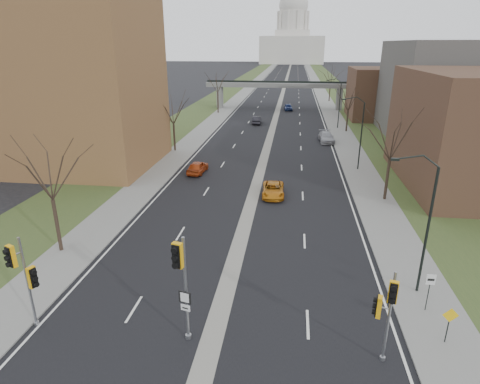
% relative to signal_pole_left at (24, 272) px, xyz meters
% --- Properties ---
extents(ground, '(700.00, 700.00, 0.00)m').
position_rel_signal_pole_left_xyz_m(ground, '(9.69, 0.25, -3.50)').
color(ground, black).
rests_on(ground, ground).
extents(road_surface, '(20.00, 600.00, 0.01)m').
position_rel_signal_pole_left_xyz_m(road_surface, '(9.69, 150.25, -3.50)').
color(road_surface, black).
rests_on(road_surface, ground).
extents(median_strip, '(1.20, 600.00, 0.02)m').
position_rel_signal_pole_left_xyz_m(median_strip, '(9.69, 150.25, -3.50)').
color(median_strip, gray).
rests_on(median_strip, ground).
extents(sidewalk_right, '(4.00, 600.00, 0.12)m').
position_rel_signal_pole_left_xyz_m(sidewalk_right, '(21.69, 150.25, -3.44)').
color(sidewalk_right, gray).
rests_on(sidewalk_right, ground).
extents(sidewalk_left, '(4.00, 600.00, 0.12)m').
position_rel_signal_pole_left_xyz_m(sidewalk_left, '(-2.31, 150.25, -3.44)').
color(sidewalk_left, gray).
rests_on(sidewalk_left, ground).
extents(grass_verge_right, '(8.00, 600.00, 0.10)m').
position_rel_signal_pole_left_xyz_m(grass_verge_right, '(27.69, 150.25, -3.45)').
color(grass_verge_right, '#2D411E').
rests_on(grass_verge_right, ground).
extents(grass_verge_left, '(8.00, 600.00, 0.10)m').
position_rel_signal_pole_left_xyz_m(grass_verge_left, '(-8.31, 150.25, -3.45)').
color(grass_verge_left, '#2D411E').
rests_on(grass_verge_left, ground).
extents(apartment_building, '(25.00, 16.00, 22.00)m').
position_rel_signal_pole_left_xyz_m(apartment_building, '(-16.31, 30.25, 7.50)').
color(apartment_building, brown).
rests_on(apartment_building, ground).
extents(commercial_block_mid, '(18.00, 22.00, 15.00)m').
position_rel_signal_pole_left_xyz_m(commercial_block_mid, '(37.69, 52.25, 4.00)').
color(commercial_block_mid, '#595752').
rests_on(commercial_block_mid, ground).
extents(commercial_block_far, '(14.00, 14.00, 10.00)m').
position_rel_signal_pole_left_xyz_m(commercial_block_far, '(31.69, 70.25, 1.50)').
color(commercial_block_far, brown).
rests_on(commercial_block_far, ground).
extents(pedestrian_bridge, '(34.00, 3.00, 6.45)m').
position_rel_signal_pole_left_xyz_m(pedestrian_bridge, '(9.69, 80.25, 1.34)').
color(pedestrian_bridge, slate).
rests_on(pedestrian_bridge, ground).
extents(capitol, '(48.00, 42.00, 55.75)m').
position_rel_signal_pole_left_xyz_m(capitol, '(9.69, 320.25, 15.10)').
color(capitol, silver).
rests_on(capitol, ground).
extents(streetlight_near, '(2.61, 0.20, 8.70)m').
position_rel_signal_pole_left_xyz_m(streetlight_near, '(20.68, 6.25, 3.45)').
color(streetlight_near, black).
rests_on(streetlight_near, sidewalk_right).
extents(streetlight_mid, '(2.61, 0.20, 8.70)m').
position_rel_signal_pole_left_xyz_m(streetlight_mid, '(20.68, 32.25, 3.45)').
color(streetlight_mid, black).
rests_on(streetlight_mid, sidewalk_right).
extents(streetlight_far, '(2.61, 0.20, 8.70)m').
position_rel_signal_pole_left_xyz_m(streetlight_far, '(20.68, 58.25, 3.45)').
color(streetlight_far, black).
rests_on(streetlight_far, sidewalk_right).
extents(tree_left_a, '(7.20, 7.20, 9.40)m').
position_rel_signal_pole_left_xyz_m(tree_left_a, '(-3.31, 8.25, 3.13)').
color(tree_left_a, '#382B21').
rests_on(tree_left_a, sidewalk_left).
extents(tree_left_b, '(6.75, 6.75, 8.81)m').
position_rel_signal_pole_left_xyz_m(tree_left_b, '(-3.31, 38.25, 2.72)').
color(tree_left_b, '#382B21').
rests_on(tree_left_b, sidewalk_left).
extents(tree_left_c, '(7.65, 7.65, 9.99)m').
position_rel_signal_pole_left_xyz_m(tree_left_c, '(-3.31, 72.25, 3.54)').
color(tree_left_c, '#382B21').
rests_on(tree_left_c, sidewalk_left).
extents(tree_right_a, '(7.20, 7.20, 9.40)m').
position_rel_signal_pole_left_xyz_m(tree_right_a, '(22.69, 22.25, 3.13)').
color(tree_right_a, '#382B21').
rests_on(tree_right_a, sidewalk_right).
extents(tree_right_b, '(6.30, 6.30, 8.22)m').
position_rel_signal_pole_left_xyz_m(tree_right_b, '(22.69, 55.25, 2.32)').
color(tree_right_b, '#382B21').
rests_on(tree_right_b, sidewalk_right).
extents(tree_right_c, '(7.65, 7.65, 9.99)m').
position_rel_signal_pole_left_xyz_m(tree_right_c, '(22.69, 95.25, 3.54)').
color(tree_right_c, '#382B21').
rests_on(tree_right_c, sidewalk_right).
extents(signal_pole_left, '(1.23, 0.89, 5.35)m').
position_rel_signal_pole_left_xyz_m(signal_pole_left, '(0.00, 0.00, 0.00)').
color(signal_pole_left, gray).
rests_on(signal_pole_left, ground).
extents(signal_pole_median, '(0.76, 0.99, 5.90)m').
position_rel_signal_pole_left_xyz_m(signal_pole_median, '(8.37, 0.00, 0.61)').
color(signal_pole_median, gray).
rests_on(signal_pole_median, ground).
extents(signal_pole_right, '(0.83, 1.06, 4.95)m').
position_rel_signal_pole_left_xyz_m(signal_pole_right, '(18.02, -0.06, -0.26)').
color(signal_pole_right, gray).
rests_on(signal_pole_right, ground).
extents(speed_limit_sign, '(0.51, 0.06, 2.36)m').
position_rel_signal_pole_left_xyz_m(speed_limit_sign, '(21.43, 4.29, -1.76)').
color(speed_limit_sign, black).
rests_on(speed_limit_sign, sidewalk_right).
extents(warning_sign, '(0.81, 0.07, 2.07)m').
position_rel_signal_pole_left_xyz_m(warning_sign, '(21.64, 1.64, -2.04)').
color(warning_sign, black).
rests_on(warning_sign, sidewalk_right).
extents(car_left_near, '(2.05, 4.42, 1.47)m').
position_rel_signal_pole_left_xyz_m(car_left_near, '(2.33, 28.47, -2.77)').
color(car_left_near, '#A93A13').
rests_on(car_left_near, ground).
extents(car_left_far, '(1.72, 4.51, 1.47)m').
position_rel_signal_pole_left_xyz_m(car_left_far, '(6.44, 60.70, -2.77)').
color(car_left_far, black).
rests_on(car_left_far, ground).
extents(car_right_near, '(2.37, 4.77, 1.30)m').
position_rel_signal_pole_left_xyz_m(car_right_near, '(11.69, 21.97, -2.85)').
color(car_right_near, '#BE7114').
rests_on(car_right_near, ground).
extents(car_right_mid, '(2.51, 5.44, 1.54)m').
position_rel_signal_pole_left_xyz_m(car_right_mid, '(18.66, 46.91, -2.73)').
color(car_right_mid, '#94959B').
rests_on(car_right_mid, ground).
extents(car_right_far, '(2.20, 4.54, 1.49)m').
position_rel_signal_pole_left_xyz_m(car_right_far, '(12.11, 78.41, -2.76)').
color(car_right_far, navy).
rests_on(car_right_far, ground).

